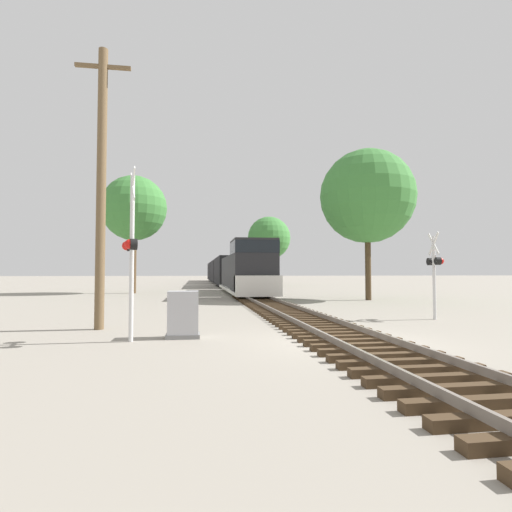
# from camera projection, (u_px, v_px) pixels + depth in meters

# --- Properties ---
(ground_plane) EXTENTS (400.00, 400.00, 0.00)m
(ground_plane) POSITION_uv_depth(u_px,v_px,m) (349.00, 343.00, 10.49)
(ground_plane) COLOR gray
(rail_track_bed) EXTENTS (2.60, 160.00, 0.31)m
(rail_track_bed) POSITION_uv_depth(u_px,v_px,m) (349.00, 338.00, 10.50)
(rail_track_bed) COLOR #42301E
(rail_track_bed) RESTS_ON ground
(freight_train) EXTENTS (3.01, 66.65, 4.15)m
(freight_train) POSITION_uv_depth(u_px,v_px,m) (224.00, 272.00, 58.05)
(freight_train) COLOR #232326
(freight_train) RESTS_ON ground
(crossing_signal_near) EXTENTS (0.54, 1.01, 4.67)m
(crossing_signal_near) POSITION_uv_depth(u_px,v_px,m) (131.00, 247.00, 10.80)
(crossing_signal_near) COLOR silver
(crossing_signal_near) RESTS_ON ground
(crossing_signal_far) EXTENTS (0.44, 1.01, 3.46)m
(crossing_signal_far) POSITION_uv_depth(u_px,v_px,m) (435.00, 266.00, 15.84)
(crossing_signal_far) COLOR silver
(crossing_signal_far) RESTS_ON ground
(relay_cabinet) EXTENTS (0.94, 0.70, 1.33)m
(relay_cabinet) POSITION_uv_depth(u_px,v_px,m) (183.00, 315.00, 11.36)
(relay_cabinet) COLOR slate
(relay_cabinet) RESTS_ON ground
(utility_pole) EXTENTS (1.80, 0.31, 9.35)m
(utility_pole) POSITION_uv_depth(u_px,v_px,m) (101.00, 184.00, 13.20)
(utility_pole) COLOR brown
(utility_pole) RESTS_ON ground
(tree_far_right) EXTENTS (6.35, 6.35, 10.19)m
(tree_far_right) POSITION_uv_depth(u_px,v_px,m) (367.00, 196.00, 27.01)
(tree_far_right) COLOR #473521
(tree_far_right) RESTS_ON ground
(tree_mid_background) EXTENTS (5.78, 5.78, 10.49)m
(tree_mid_background) POSITION_uv_depth(u_px,v_px,m) (134.00, 209.00, 35.64)
(tree_mid_background) COLOR brown
(tree_mid_background) RESTS_ON ground
(tree_deep_background) EXTENTS (6.21, 6.21, 9.95)m
(tree_deep_background) POSITION_uv_depth(u_px,v_px,m) (269.00, 238.00, 57.91)
(tree_deep_background) COLOR #473521
(tree_deep_background) RESTS_ON ground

